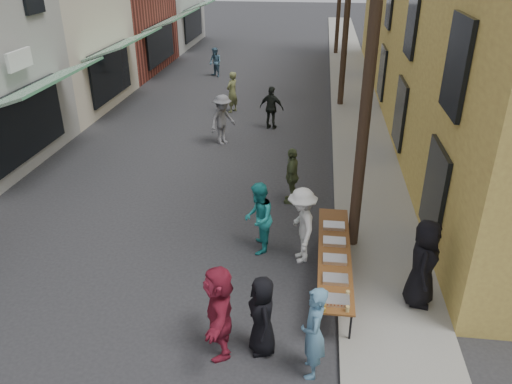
% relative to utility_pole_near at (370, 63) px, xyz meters
% --- Properties ---
extents(ground, '(120.00, 120.00, 0.00)m').
position_rel_utility_pole_near_xyz_m(ground, '(-4.30, -3.00, -4.50)').
color(ground, '#28282B').
rests_on(ground, ground).
extents(sidewalk, '(2.20, 60.00, 0.10)m').
position_rel_utility_pole_near_xyz_m(sidewalk, '(0.70, 12.00, -4.45)').
color(sidewalk, gray).
rests_on(sidewalk, ground).
extents(storefront_row, '(8.00, 37.00, 9.00)m').
position_rel_utility_pole_near_xyz_m(storefront_row, '(-14.30, 11.96, -0.38)').
color(storefront_row, maroon).
rests_on(storefront_row, ground).
extents(utility_pole_near, '(0.26, 0.26, 9.00)m').
position_rel_utility_pole_near_xyz_m(utility_pole_near, '(0.00, 0.00, 0.00)').
color(utility_pole_near, '#2D2116').
rests_on(utility_pole_near, ground).
extents(utility_pole_mid, '(0.26, 0.26, 9.00)m').
position_rel_utility_pole_near_xyz_m(utility_pole_mid, '(0.00, 12.00, 0.00)').
color(utility_pole_mid, '#2D2116').
rests_on(utility_pole_mid, ground).
extents(serving_table, '(0.70, 4.00, 0.75)m').
position_rel_utility_pole_near_xyz_m(serving_table, '(-0.50, -1.53, -3.79)').
color(serving_table, brown).
rests_on(serving_table, ground).
extents(catering_tray_sausage, '(0.50, 0.33, 0.08)m').
position_rel_utility_pole_near_xyz_m(catering_tray_sausage, '(-0.50, -3.18, -3.71)').
color(catering_tray_sausage, maroon).
rests_on(catering_tray_sausage, serving_table).
extents(catering_tray_foil_b, '(0.50, 0.33, 0.08)m').
position_rel_utility_pole_near_xyz_m(catering_tray_foil_b, '(-0.50, -2.53, -3.71)').
color(catering_tray_foil_b, '#B2B2B7').
rests_on(catering_tray_foil_b, serving_table).
extents(catering_tray_buns, '(0.50, 0.33, 0.08)m').
position_rel_utility_pole_near_xyz_m(catering_tray_buns, '(-0.50, -1.83, -3.71)').
color(catering_tray_buns, tan).
rests_on(catering_tray_buns, serving_table).
extents(catering_tray_foil_d, '(0.50, 0.33, 0.08)m').
position_rel_utility_pole_near_xyz_m(catering_tray_foil_d, '(-0.50, -1.13, -3.71)').
color(catering_tray_foil_d, '#B2B2B7').
rests_on(catering_tray_foil_d, serving_table).
extents(catering_tray_buns_end, '(0.50, 0.33, 0.08)m').
position_rel_utility_pole_near_xyz_m(catering_tray_buns_end, '(-0.50, -0.43, -3.71)').
color(catering_tray_buns_end, tan).
rests_on(catering_tray_buns_end, serving_table).
extents(condiment_jar_a, '(0.07, 0.07, 0.08)m').
position_rel_utility_pole_near_xyz_m(condiment_jar_a, '(-0.72, -3.48, -3.71)').
color(condiment_jar_a, '#A57F26').
rests_on(condiment_jar_a, serving_table).
extents(condiment_jar_b, '(0.07, 0.07, 0.08)m').
position_rel_utility_pole_near_xyz_m(condiment_jar_b, '(-0.72, -3.38, -3.71)').
color(condiment_jar_b, '#A57F26').
rests_on(condiment_jar_b, serving_table).
extents(condiment_jar_c, '(0.07, 0.07, 0.08)m').
position_rel_utility_pole_near_xyz_m(condiment_jar_c, '(-0.72, -3.28, -3.71)').
color(condiment_jar_c, '#A57F26').
rests_on(condiment_jar_c, serving_table).
extents(cup_stack, '(0.08, 0.08, 0.12)m').
position_rel_utility_pole_near_xyz_m(cup_stack, '(-0.30, -3.43, -3.69)').
color(cup_stack, tan).
rests_on(cup_stack, serving_table).
extents(guest_front_a, '(0.74, 0.90, 1.58)m').
position_rel_utility_pole_near_xyz_m(guest_front_a, '(-1.82, -3.78, -3.71)').
color(guest_front_a, black).
rests_on(guest_front_a, ground).
extents(guest_front_b, '(0.45, 0.66, 1.78)m').
position_rel_utility_pole_near_xyz_m(guest_front_b, '(-0.90, -4.22, -3.61)').
color(guest_front_b, teal).
rests_on(guest_front_b, ground).
extents(guest_front_c, '(0.72, 0.90, 1.79)m').
position_rel_utility_pole_near_xyz_m(guest_front_c, '(-2.29, -0.48, -3.61)').
color(guest_front_c, teal).
rests_on(guest_front_c, ground).
extents(guest_front_d, '(0.94, 1.32, 1.86)m').
position_rel_utility_pole_near_xyz_m(guest_front_d, '(-1.25, -0.75, -3.57)').
color(guest_front_d, silver).
rests_on(guest_front_d, ground).
extents(guest_front_e, '(0.47, 1.00, 1.66)m').
position_rel_utility_pole_near_xyz_m(guest_front_e, '(-1.65, 2.18, -3.67)').
color(guest_front_e, '#4D5A34').
rests_on(guest_front_e, ground).
extents(guest_queue_back, '(0.92, 1.76, 1.81)m').
position_rel_utility_pole_near_xyz_m(guest_queue_back, '(-2.58, -3.89, -3.59)').
color(guest_queue_back, maroon).
rests_on(guest_queue_back, ground).
extents(server, '(0.80, 1.04, 1.90)m').
position_rel_utility_pole_near_xyz_m(server, '(1.22, -2.14, -3.45)').
color(server, black).
rests_on(server, sidewalk).
extents(passerby_left, '(1.22, 1.38, 1.86)m').
position_rel_utility_pole_near_xyz_m(passerby_left, '(-4.47, 6.57, -3.57)').
color(passerby_left, slate).
rests_on(passerby_left, ground).
extents(passerby_mid, '(1.09, 0.69, 1.72)m').
position_rel_utility_pole_near_xyz_m(passerby_mid, '(-2.84, 8.48, -3.64)').
color(passerby_mid, black).
rests_on(passerby_mid, ground).
extents(passerby_right, '(0.67, 0.77, 1.78)m').
position_rel_utility_pole_near_xyz_m(passerby_right, '(-4.78, 10.48, -3.61)').
color(passerby_right, olive).
rests_on(passerby_right, ground).
extents(passerby_far, '(0.97, 0.95, 1.58)m').
position_rel_utility_pole_near_xyz_m(passerby_far, '(-6.81, 16.86, -3.71)').
color(passerby_far, '#476E89').
rests_on(passerby_far, ground).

